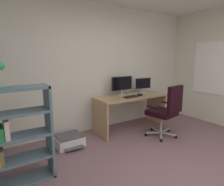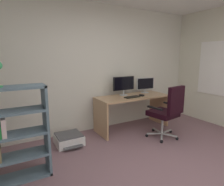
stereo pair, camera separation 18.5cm
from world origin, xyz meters
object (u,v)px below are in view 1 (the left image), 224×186
at_px(computer_mouse, 140,95).
at_px(desk_lamp, 0,70).
at_px(keyboard, 131,97).
at_px(printer, 69,140).
at_px(desk, 131,104).
at_px(monitor_main, 122,84).
at_px(office_chair, 166,109).
at_px(monitor_secondary, 143,84).
at_px(bookshelf, 5,139).

bearing_deg(computer_mouse, desk_lamp, -173.08).
relative_size(keyboard, printer, 0.65).
xyz_separation_m(desk, desk_lamp, (-2.43, -0.72, 0.87)).
bearing_deg(monitor_main, office_chair, -67.16).
xyz_separation_m(monitor_secondary, bookshelf, (-2.93, -0.87, -0.32)).
height_order(office_chair, printer, office_chair).
height_order(desk, monitor_main, monitor_main).
relative_size(monitor_main, printer, 0.99).
distance_m(monitor_main, printer, 1.60).
distance_m(monitor_secondary, keyboard, 0.66).
height_order(desk_lamp, printer, desk_lamp).
height_order(office_chair, bookshelf, bookshelf).
relative_size(monitor_main, computer_mouse, 5.19).
xyz_separation_m(computer_mouse, printer, (-1.60, 0.06, -0.66)).
xyz_separation_m(monitor_main, office_chair, (0.39, -0.92, -0.41)).
bearing_deg(computer_mouse, printer, 171.80).
bearing_deg(monitor_main, monitor_secondary, 0.01).
height_order(computer_mouse, bookshelf, bookshelf).
height_order(desk, keyboard, keyboard).
height_order(keyboard, desk_lamp, desk_lamp).
distance_m(bookshelf, printer, 1.32).
xyz_separation_m(keyboard, office_chair, (0.36, -0.63, -0.18)).
bearing_deg(monitor_secondary, printer, -173.53).
distance_m(keyboard, desk_lamp, 2.49).
height_order(monitor_secondary, keyboard, monitor_secondary).
bearing_deg(printer, bookshelf, -147.11).
bearing_deg(desk, printer, -177.52).
bearing_deg(bookshelf, desk_lamp, 0.11).
distance_m(monitor_main, office_chair, 1.08).
relative_size(computer_mouse, office_chair, 0.10).
height_order(keyboard, bookshelf, bookshelf).
bearing_deg(monitor_secondary, desk_lamp, -163.23).
bearing_deg(printer, keyboard, -2.83).
relative_size(bookshelf, desk_lamp, 4.11).
xyz_separation_m(bookshelf, printer, (1.02, 0.66, -0.52)).
bearing_deg(desk, keyboard, -128.49).
xyz_separation_m(desk, monitor_secondary, (0.47, 0.15, 0.38)).
bearing_deg(monitor_secondary, monitor_main, -179.99).
xyz_separation_m(monitor_secondary, keyboard, (-0.57, -0.28, -0.19)).
bearing_deg(desk, monitor_secondary, 18.27).
xyz_separation_m(desk, keyboard, (-0.10, -0.13, 0.20)).
height_order(desk, desk_lamp, desk_lamp).
bearing_deg(monitor_secondary, keyboard, -153.56).
bearing_deg(computer_mouse, monitor_main, 129.34).
height_order(computer_mouse, desk_lamp, desk_lamp).
relative_size(monitor_secondary, printer, 0.86).
xyz_separation_m(desk, bookshelf, (-2.46, -0.72, 0.06)).
relative_size(computer_mouse, desk_lamp, 0.34).
bearing_deg(keyboard, desk_lamp, -169.69).
height_order(desk, printer, desk).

